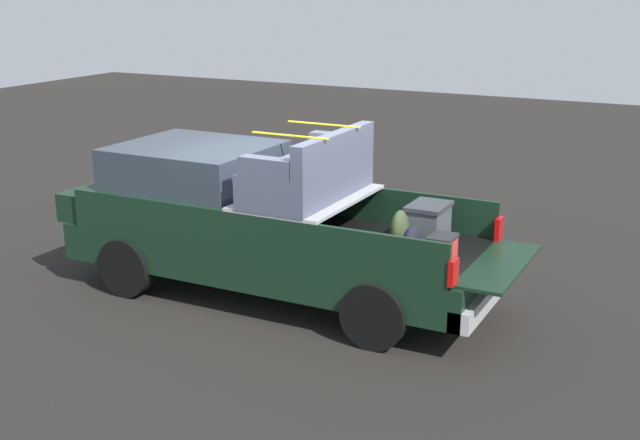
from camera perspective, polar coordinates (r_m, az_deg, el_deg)
The scene contains 2 objects.
ground_plane at distance 10.86m, azimuth -2.83°, elevation -5.17°, with size 40.00×40.00×0.00m, color black.
pickup_truck at distance 10.73m, azimuth -4.54°, elevation -0.05°, with size 6.05×2.06×2.23m.
Camera 1 is at (-5.08, 8.74, 3.98)m, focal length 46.33 mm.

